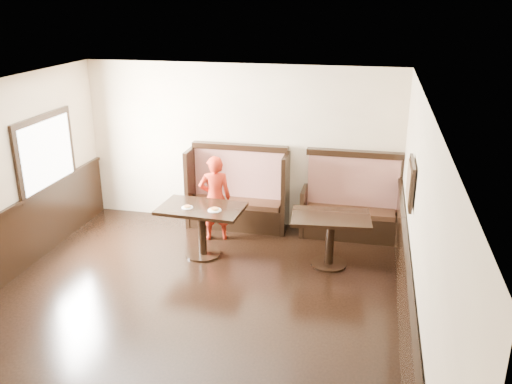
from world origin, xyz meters
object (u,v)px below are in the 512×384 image
(table_main, at_px, (202,218))
(child, at_px, (215,198))
(table_neighbor, at_px, (330,228))
(booth_main, at_px, (238,197))
(booth_neighbor, at_px, (351,209))

(table_main, distance_m, child, 0.65)
(table_neighbor, bearing_deg, child, 158.76)
(booth_main, bearing_deg, table_neighbor, -34.58)
(booth_neighbor, distance_m, table_main, 2.55)
(booth_main, bearing_deg, child, -110.16)
(booth_neighbor, xyz_separation_m, table_main, (-2.21, -1.27, 0.14))
(child, bearing_deg, booth_main, -128.52)
(booth_neighbor, distance_m, child, 2.28)
(table_main, bearing_deg, booth_main, 81.85)
(booth_main, height_order, booth_neighbor, same)
(booth_main, distance_m, child, 0.70)
(booth_neighbor, relative_size, table_main, 1.25)
(table_main, relative_size, table_neighbor, 1.08)
(child, bearing_deg, booth_neighbor, 177.70)
(table_neighbor, bearing_deg, booth_neighbor, 72.72)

